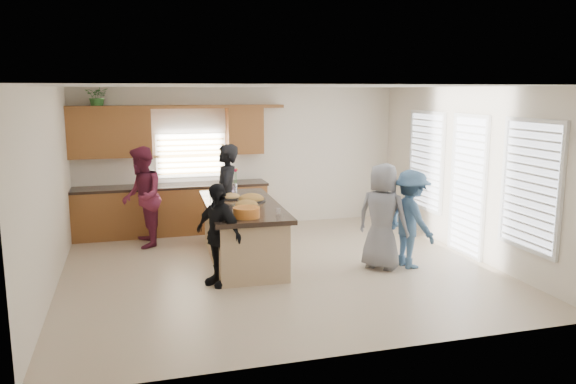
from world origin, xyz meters
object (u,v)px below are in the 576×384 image
object	(u,v)px
woman_left_front	(218,234)
woman_right_back	(411,219)
woman_left_back	(226,198)
woman_left_mid	(142,197)
woman_right_front	(382,216)
island	(243,234)
salad_bowl	(246,212)

from	to	relation	value
woman_left_front	woman_right_back	size ratio (longest dim) A/B	0.96
woman_left_back	woman_left_mid	xyz separation A→B (m)	(-1.38, 0.66, -0.03)
woman_right_front	woman_right_back	bearing A→B (deg)	-140.93
woman_left_back	woman_right_back	bearing A→B (deg)	70.29
island	woman_left_front	size ratio (longest dim) A/B	1.87
woman_left_back	woman_right_front	bearing A→B (deg)	66.10
woman_right_back	woman_right_front	xyz separation A→B (m)	(-0.45, 0.06, 0.06)
woman_left_front	woman_right_front	world-z (taller)	woman_right_front
island	woman_left_front	world-z (taller)	woman_left_front
woman_left_mid	woman_right_front	bearing A→B (deg)	56.01
woman_left_mid	island	bearing A→B (deg)	47.96
salad_bowl	woman_left_back	bearing A→B (deg)	90.25
salad_bowl	woman_right_back	bearing A→B (deg)	-0.71
woman_left_back	woman_right_front	xyz separation A→B (m)	(2.15, -1.64, -0.10)
island	salad_bowl	xyz separation A→B (m)	(-0.13, -1.00, 0.58)
island	woman_right_front	xyz separation A→B (m)	(2.01, -0.97, 0.37)
woman_left_back	woman_right_back	distance (m)	3.11
island	woman_right_front	world-z (taller)	woman_right_front
woman_left_back	woman_left_front	distance (m)	1.75
woman_left_mid	woman_right_front	size ratio (longest dim) A/B	1.08
woman_left_front	woman_right_front	size ratio (longest dim) A/B	0.89
woman_left_mid	woman_right_back	distance (m)	4.63
woman_left_back	woman_left_mid	world-z (taller)	woman_left_back
woman_left_mid	woman_left_back	bearing A→B (deg)	63.52
woman_left_mid	woman_left_front	size ratio (longest dim) A/B	1.21
salad_bowl	woman_left_front	size ratio (longest dim) A/B	0.26
woman_left_front	woman_right_front	xyz separation A→B (m)	(2.56, 0.06, 0.09)
woman_left_front	woman_right_front	distance (m)	2.56
salad_bowl	woman_left_front	distance (m)	0.51
woman_left_back	woman_left_front	world-z (taller)	woman_left_back
island	woman_left_mid	world-z (taller)	woman_left_mid
woman_left_mid	salad_bowl	bearing A→B (deg)	29.94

